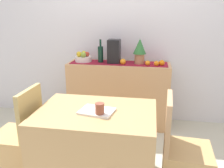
{
  "coord_description": "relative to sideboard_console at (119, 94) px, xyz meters",
  "views": [
    {
      "loc": [
        0.44,
        -2.2,
        1.56
      ],
      "look_at": [
        -0.0,
        0.39,
        0.75
      ],
      "focal_mm": 38.05,
      "sensor_mm": 36.0,
      "label": 1
    }
  ],
  "objects": [
    {
      "name": "coffee_maker",
      "position": [
        -0.07,
        0.0,
        0.6
      ],
      "size": [
        0.16,
        0.18,
        0.32
      ],
      "primitive_type": "cube",
      "color": "black",
      "rests_on": "sideboard_console"
    },
    {
      "name": "orange_loose_far",
      "position": [
        0.39,
        -0.08,
        0.47
      ],
      "size": [
        0.07,
        0.07,
        0.07
      ],
      "primitive_type": "sphere",
      "color": "orange",
      "rests_on": "sideboard_console"
    },
    {
      "name": "orange_loose_near_bowl",
      "position": [
        0.06,
        -0.08,
        0.48
      ],
      "size": [
        0.08,
        0.08,
        0.08
      ],
      "primitive_type": "sphere",
      "color": "orange",
      "rests_on": "sideboard_console"
    },
    {
      "name": "coffee_cup",
      "position": [
        0.04,
        -1.38,
        0.35
      ],
      "size": [
        0.08,
        0.08,
        0.11
      ],
      "primitive_type": "cylinder",
      "color": "brown",
      "rests_on": "dining_table"
    },
    {
      "name": "ground_plane",
      "position": [
        -0.0,
        -0.92,
        -0.45
      ],
      "size": [
        6.4,
        6.4,
        0.02
      ],
      "primitive_type": "cube",
      "color": "beige",
      "rests_on": "ground"
    },
    {
      "name": "open_book",
      "position": [
        -0.0,
        -1.31,
        0.31
      ],
      "size": [
        0.31,
        0.26,
        0.02
      ],
      "primitive_type": "cube",
      "rotation": [
        0.0,
        0.0,
        -0.18
      ],
      "color": "white",
      "rests_on": "dining_table"
    },
    {
      "name": "sideboard_console",
      "position": [
        0.0,
        0.0,
        0.0
      ],
      "size": [
        1.38,
        0.42,
        0.88
      ],
      "primitive_type": "cube",
      "color": "tan",
      "rests_on": "ground"
    },
    {
      "name": "potted_plant",
      "position": [
        0.27,
        0.0,
        0.63
      ],
      "size": [
        0.17,
        0.17,
        0.33
      ],
      "color": "#AE7B55",
      "rests_on": "sideboard_console"
    },
    {
      "name": "dining_table",
      "position": [
        -0.02,
        -1.29,
        -0.07
      ],
      "size": [
        1.02,
        0.73,
        0.74
      ],
      "primitive_type": "cube",
      "color": "tan",
      "rests_on": "ground"
    },
    {
      "name": "table_runner",
      "position": [
        0.0,
        0.0,
        0.44
      ],
      "size": [
        1.3,
        0.32,
        0.01
      ],
      "primitive_type": "cube",
      "color": "maroon",
      "rests_on": "sideboard_console"
    },
    {
      "name": "orange_loose_mid",
      "position": [
        0.5,
        -0.09,
        0.47
      ],
      "size": [
        0.07,
        0.07,
        0.07
      ],
      "primitive_type": "sphere",
      "color": "orange",
      "rests_on": "sideboard_console"
    },
    {
      "name": "orange_loose_end",
      "position": [
        0.56,
        -0.06,
        0.48
      ],
      "size": [
        0.07,
        0.07,
        0.07
      ],
      "primitive_type": "sphere",
      "color": "orange",
      "rests_on": "sideboard_console"
    },
    {
      "name": "fruit_bowl",
      "position": [
        -0.5,
        0.0,
        0.48
      ],
      "size": [
        0.23,
        0.23,
        0.07
      ],
      "primitive_type": "cylinder",
      "color": "white",
      "rests_on": "table_runner"
    },
    {
      "name": "chair_by_corner",
      "position": [
        0.76,
        -1.29,
        -0.18
      ],
      "size": [
        0.42,
        0.42,
        0.9
      ],
      "color": "tan",
      "rests_on": "ground"
    },
    {
      "name": "apple_front",
      "position": [
        -0.44,
        -0.01,
        0.55
      ],
      "size": [
        0.07,
        0.07,
        0.07
      ],
      "primitive_type": "sphere",
      "color": "#B43928",
      "rests_on": "fruit_bowl"
    },
    {
      "name": "wine_bottle",
      "position": [
        -0.25,
        0.0,
        0.56
      ],
      "size": [
        0.07,
        0.07,
        0.32
      ],
      "color": "#113424",
      "rests_on": "sideboard_console"
    },
    {
      "name": "apple_rear",
      "position": [
        -0.47,
        -0.07,
        0.55
      ],
      "size": [
        0.07,
        0.07,
        0.07
      ],
      "primitive_type": "sphere",
      "color": "#89A93D",
      "rests_on": "fruit_bowl"
    },
    {
      "name": "room_wall_rear",
      "position": [
        -0.0,
        0.26,
        0.91
      ],
      "size": [
        6.4,
        0.06,
        2.7
      ],
      "primitive_type": "cube",
      "color": "silver",
      "rests_on": "ground"
    },
    {
      "name": "apple_upper",
      "position": [
        -0.54,
        -0.05,
        0.56
      ],
      "size": [
        0.07,
        0.07,
        0.07
      ],
      "primitive_type": "sphere",
      "color": "gold",
      "rests_on": "fruit_bowl"
    },
    {
      "name": "chair_near_window",
      "position": [
        -0.79,
        -1.29,
        -0.18
      ],
      "size": [
        0.41,
        0.41,
        0.9
      ],
      "color": "tan",
      "rests_on": "ground"
    },
    {
      "name": "apple_left",
      "position": [
        -0.5,
        0.05,
        0.55
      ],
      "size": [
        0.07,
        0.07,
        0.07
      ],
      "primitive_type": "sphere",
      "color": "gold",
      "rests_on": "fruit_bowl"
    }
  ]
}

